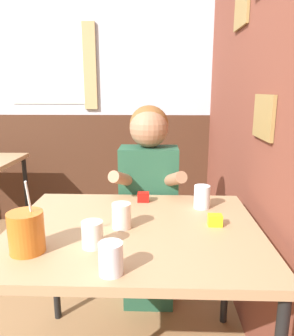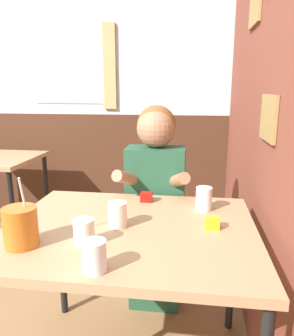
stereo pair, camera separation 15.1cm
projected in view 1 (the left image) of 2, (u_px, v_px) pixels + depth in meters
The scene contains 11 objects.
brick_wall_right at pixel (245, 88), 2.00m from camera, with size 0.08×4.22×2.70m.
back_wall at pixel (64, 88), 3.15m from camera, with size 5.80×0.09×2.70m.
main_table at pixel (134, 241), 1.41m from camera, with size 1.07×0.88×0.77m.
person_seated at pixel (149, 203), 1.97m from camera, with size 0.42×0.42×1.25m.
cocktail_pitcher at pixel (26, 232), 1.17m from camera, with size 0.13×0.13×0.27m.
glass_near_pitcher at pixel (111, 258), 1.03m from camera, with size 0.08×0.08×0.11m.
glass_center at pixel (92, 234), 1.21m from camera, with size 0.08×0.08×0.10m.
glass_far_side at pixel (122, 216), 1.38m from camera, with size 0.08×0.08×0.11m.
glass_by_brick at pixel (202, 197), 1.61m from camera, with size 0.08×0.08×0.11m.
condiment_ketchup at pixel (143, 197), 1.71m from camera, with size 0.06×0.04×0.05m.
condiment_mustard at pixel (215, 220), 1.40m from camera, with size 0.06×0.04×0.05m.
Camera 1 is at (0.90, -0.97, 1.34)m, focal length 35.00 mm.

